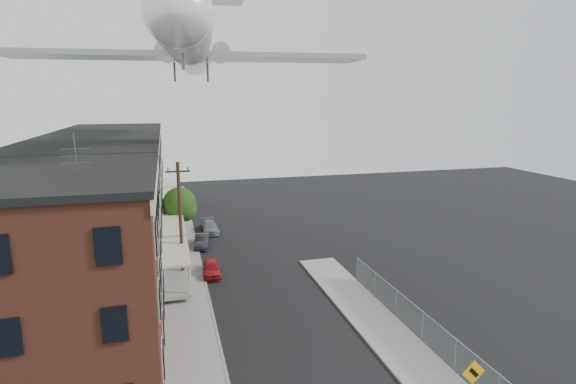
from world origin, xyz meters
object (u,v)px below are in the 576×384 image
Objects in this scene: street_tree at (181,205)px; car_near at (212,268)px; utility_pole at (180,220)px; car_mid at (202,241)px; airplane at (190,44)px; car_far at (210,227)px; warning_sign at (473,380)px.

street_tree is 10.39m from car_near.
utility_pole is at bearing -173.34° from car_near.
airplane reaches higher than car_mid.
utility_pole is at bearing -106.87° from car_far.
car_far is at bearing 88.98° from car_near.
utility_pole is at bearing -121.20° from airplane.
street_tree is 1.31× the size of car_far.
car_mid is at bearing 82.82° from airplane.
car_far reaches higher than car_near.
car_near is 17.06m from airplane.
car_mid is at bearing 95.15° from car_near.
car_far is at bearing 82.91° from car_mid.
warning_sign reaches higher than car_mid.
airplane reaches higher than street_tree.
car_far is (3.14, 11.77, -4.10)m from utility_pole.
airplane is (1.04, -7.66, 14.03)m from street_tree.
warning_sign is 27.89m from car_mid.
airplane is at bearing -102.48° from car_far.
utility_pole is at bearing -91.89° from street_tree.
street_tree is 0.18× the size of airplane.
utility_pole is 2.58× the size of car_mid.
car_mid is 17.64m from airplane.
utility_pole is 12.85m from car_far.
car_far is (1.14, 4.50, 0.00)m from car_mid.
street_tree is at bearing 129.34° from car_mid.
street_tree is 16.02m from airplane.
utility_pole is 8.58m from car_mid.
warning_sign is 28.16m from airplane.
street_tree is (0.33, 9.92, -1.22)m from utility_pole.
warning_sign is at bearing -65.21° from airplane.
utility_pole is 10.00m from street_tree.
car_mid is (2.00, 7.27, -4.10)m from utility_pole.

